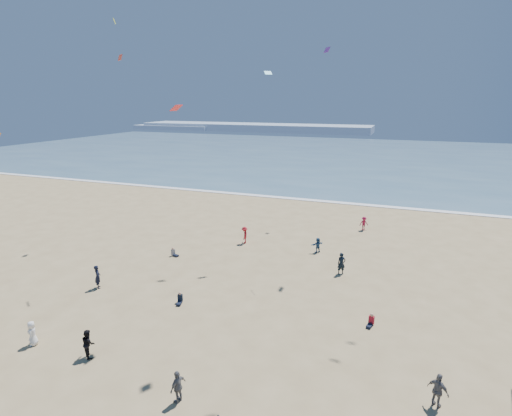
% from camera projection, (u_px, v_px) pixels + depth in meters
% --- Properties ---
extents(ocean, '(220.00, 100.00, 0.06)m').
position_uv_depth(ocean, '(367.00, 157.00, 102.35)').
color(ocean, '#476B84').
rests_on(ocean, ground).
extents(surf_line, '(220.00, 1.20, 0.08)m').
position_uv_depth(surf_line, '(333.00, 202.00, 57.16)').
color(surf_line, white).
rests_on(surf_line, ground).
extents(headland_far, '(110.00, 20.00, 3.20)m').
position_uv_depth(headland_far, '(253.00, 127.00, 190.02)').
color(headland_far, '#7A8EA8').
rests_on(headland_far, ground).
extents(headland_near, '(40.00, 14.00, 2.00)m').
position_uv_depth(headland_near, '(175.00, 127.00, 199.20)').
color(headland_near, '#7A8EA8').
rests_on(headland_near, ground).
extents(standing_flyers, '(26.90, 41.38, 1.87)m').
position_uv_depth(standing_flyers, '(265.00, 320.00, 25.08)').
color(standing_flyers, black).
rests_on(standing_flyers, ground).
extents(seated_group, '(19.42, 23.93, 0.84)m').
position_uv_depth(seated_group, '(209.00, 342.00, 23.52)').
color(seated_group, silver).
rests_on(seated_group, ground).
extents(kites_aloft, '(44.91, 46.40, 27.85)m').
position_uv_depth(kites_aloft, '(429.00, 65.00, 19.44)').
color(kites_aloft, red).
rests_on(kites_aloft, ground).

